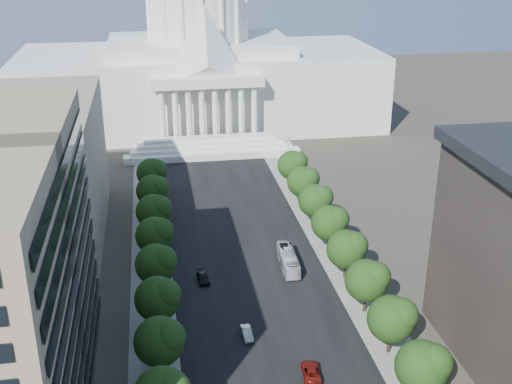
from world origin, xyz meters
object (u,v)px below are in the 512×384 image
car_silver (247,333)px  car_dark_b (203,278)px  city_bus (288,260)px  car_red (311,371)px

car_silver → car_dark_b: bearing=102.9°
car_dark_b → city_bus: 17.55m
car_dark_b → city_bus: (17.30, 2.77, 0.98)m
car_silver → city_bus: 25.07m
car_silver → city_bus: city_bus is taller
car_silver → car_red: bearing=-58.0°
city_bus → car_dark_b: bearing=-168.5°
car_silver → car_dark_b: (-5.55, 19.36, -0.01)m
car_silver → car_dark_b: size_ratio=0.89×
car_red → car_silver: bearing=-49.0°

